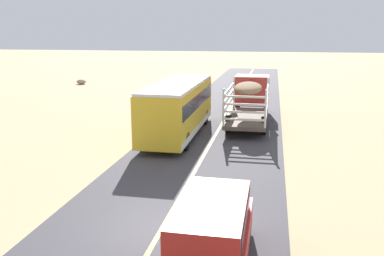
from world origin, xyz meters
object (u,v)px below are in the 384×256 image
suv_near (212,232)px  livestock_truck (251,95)px  car_far (254,85)px  bus (178,107)px  boulder_far_horizon (81,82)px

suv_near → livestock_truck: bearing=90.3°
suv_near → car_far: same height
car_far → livestock_truck: bearing=-88.7°
livestock_truck → car_far: bearing=91.3°
suv_near → bus: 14.79m
livestock_truck → bus: bearing=-125.3°
livestock_truck → car_far: 10.87m
livestock_truck → boulder_far_horizon: (-21.07, 16.61, -1.50)m
car_far → boulder_far_horizon: car_far is taller
car_far → suv_near: bearing=-89.3°
suv_near → car_far: bearing=90.7°
boulder_far_horizon → suv_near: bearing=-59.8°
suv_near → boulder_far_horizon: (-21.19, 36.47, -0.80)m
suv_near → bus: bus is taller
suv_near → boulder_far_horizon: bearing=120.2°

